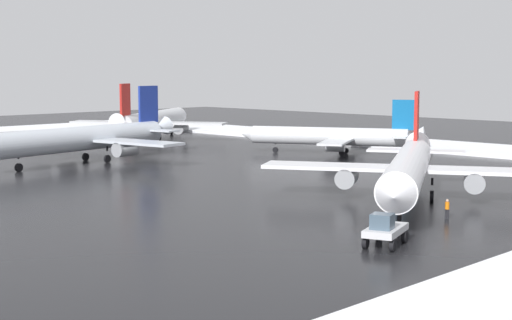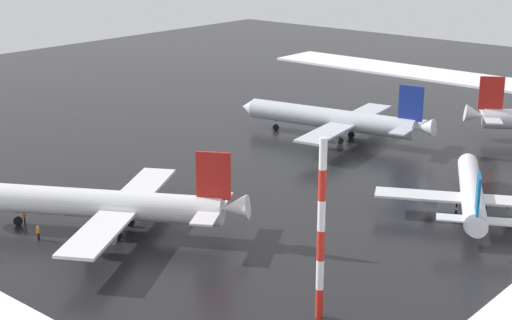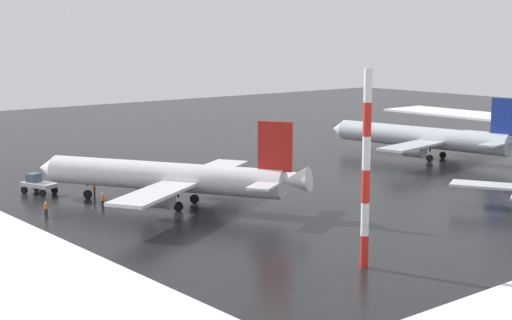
# 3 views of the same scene
# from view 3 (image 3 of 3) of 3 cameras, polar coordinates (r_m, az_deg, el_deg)

# --- Properties ---
(ground_plane) EXTENTS (240.00, 240.00, 0.00)m
(ground_plane) POSITION_cam_3_polar(r_m,az_deg,el_deg) (120.13, 11.07, -0.42)
(ground_plane) COLOR black
(airplane_foreground_jet) EXTENTS (26.98, 31.54, 10.35)m
(airplane_foreground_jet) POSITION_cam_3_polar(r_m,az_deg,el_deg) (90.86, -6.28, -1.22)
(airplane_foreground_jet) COLOR white
(airplane_foreground_jet) RESTS_ON ground_plane
(airplane_parked_portside) EXTENTS (28.96, 34.68, 10.33)m
(airplane_parked_portside) POSITION_cam_3_polar(r_m,az_deg,el_deg) (126.85, 12.20, 1.62)
(airplane_parked_portside) COLOR silver
(airplane_parked_portside) RESTS_ON ground_plane
(pushback_tug) EXTENTS (3.58, 5.07, 2.50)m
(pushback_tug) POSITION_cam_3_polar(r_m,az_deg,el_deg) (101.30, -15.60, -1.65)
(pushback_tug) COLOR silver
(pushback_tug) RESTS_ON ground_plane
(ground_crew_mid_apron) EXTENTS (0.36, 0.36, 1.71)m
(ground_crew_mid_apron) POSITION_cam_3_polar(r_m,az_deg,el_deg) (88.60, -15.03, -3.38)
(ground_crew_mid_apron) COLOR black
(ground_crew_mid_apron) RESTS_ON ground_plane
(ground_crew_beside_wing) EXTENTS (0.36, 0.36, 1.71)m
(ground_crew_beside_wing) POSITION_cam_3_polar(r_m,az_deg,el_deg) (97.00, -11.68, -2.16)
(ground_crew_beside_wing) COLOR black
(ground_crew_beside_wing) RESTS_ON ground_plane
(ground_crew_near_tug) EXTENTS (0.36, 0.36, 1.71)m
(ground_crew_near_tug) POSITION_cam_3_polar(r_m,az_deg,el_deg) (91.41, -11.09, -2.85)
(ground_crew_near_tug) COLOR black
(ground_crew_near_tug) RESTS_ON ground_plane
(antenna_mast) EXTENTS (0.70, 0.70, 17.01)m
(antenna_mast) POSITION_cam_3_polar(r_m,az_deg,el_deg) (66.33, 8.01, -0.71)
(antenna_mast) COLOR red
(antenna_mast) RESTS_ON ground_plane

